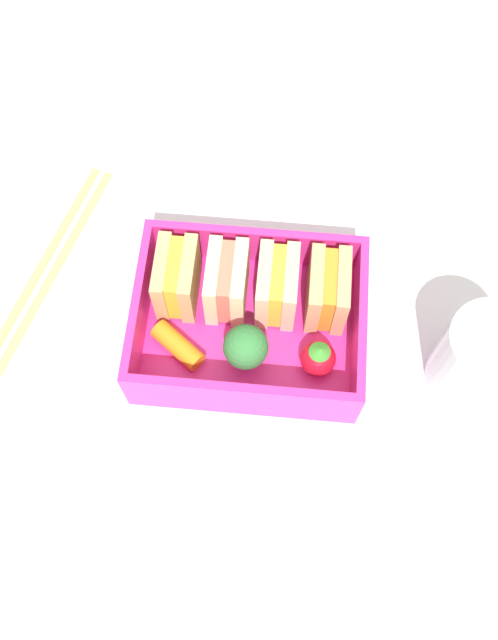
{
  "coord_description": "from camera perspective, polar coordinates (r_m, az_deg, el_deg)",
  "views": [
    {
      "loc": [
        1.84,
        -20.35,
        49.6
      ],
      "look_at": [
        0.0,
        0.0,
        2.7
      ],
      "focal_mm": 40.0,
      "sensor_mm": 36.0,
      "label": 1
    }
  ],
  "objects": [
    {
      "name": "ground_plane",
      "position": [
        0.55,
        0.0,
        -1.55
      ],
      "size": [
        120.0,
        120.0,
        2.0
      ],
      "primitive_type": "cube",
      "color": "silver"
    },
    {
      "name": "bento_tray",
      "position": [
        0.53,
        0.0,
        -0.91
      ],
      "size": [
        16.3,
        12.43,
        1.2
      ],
      "primitive_type": "cube",
      "color": "#E12C8A",
      "rests_on": "ground_plane"
    },
    {
      "name": "bento_rim",
      "position": [
        0.51,
        0.0,
        0.22
      ],
      "size": [
        16.3,
        12.43,
        3.99
      ],
      "color": "#E12C8A",
      "rests_on": "bento_tray"
    },
    {
      "name": "sandwich_left",
      "position": [
        0.52,
        -5.78,
        3.34
      ],
      "size": [
        2.82,
        4.78,
        4.93
      ],
      "color": "tan",
      "rests_on": "bento_tray"
    },
    {
      "name": "sandwich_center_left",
      "position": [
        0.51,
        -1.78,
        3.03
      ],
      "size": [
        2.82,
        4.78,
        4.93
      ],
      "color": "beige",
      "rests_on": "bento_tray"
    },
    {
      "name": "sandwich_center",
      "position": [
        0.51,
        2.26,
        2.71
      ],
      "size": [
        2.82,
        4.78,
        4.93
      ],
      "color": "#DEB98D",
      "rests_on": "bento_tray"
    },
    {
      "name": "sandwich_center_right",
      "position": [
        0.51,
        6.3,
        2.37
      ],
      "size": [
        2.82,
        4.78,
        4.93
      ],
      "color": "tan",
      "rests_on": "bento_tray"
    },
    {
      "name": "carrot_stick_far_left",
      "position": [
        0.51,
        -5.71,
        -2.04
      ],
      "size": [
        4.18,
        3.68,
        1.51
      ],
      "primitive_type": "cylinder",
      "rotation": [
        1.57,
        0.0,
        0.92
      ],
      "color": "orange",
      "rests_on": "bento_tray"
    },
    {
      "name": "broccoli_floret",
      "position": [
        0.49,
        -0.46,
        -2.2
      ],
      "size": [
        3.19,
        3.19,
        4.26
      ],
      "color": "#86BB6F",
      "rests_on": "bento_tray"
    },
    {
      "name": "strawberry_far_left",
      "position": [
        0.5,
        5.56,
        -3.02
      ],
      "size": [
        2.55,
        2.55,
        3.15
      ],
      "color": "red",
      "rests_on": "bento_tray"
    },
    {
      "name": "chopstick_pair",
      "position": [
        0.57,
        -16.4,
        3.07
      ],
      "size": [
        7.8,
        21.58,
        0.7
      ],
      "color": "tan",
      "rests_on": "ground_plane"
    },
    {
      "name": "drinking_glass",
      "position": [
        0.52,
        17.96,
        -2.96
      ],
      "size": [
        6.0,
        6.0,
        7.23
      ],
      "primitive_type": "cylinder",
      "color": "silver",
      "rests_on": "ground_plane"
    }
  ]
}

